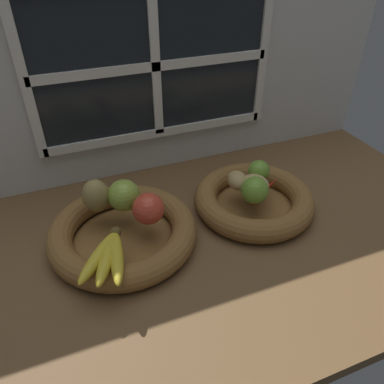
# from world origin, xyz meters

# --- Properties ---
(ground_plane) EXTENTS (1.40, 0.90, 0.03)m
(ground_plane) POSITION_xyz_m (0.00, 0.00, -0.01)
(ground_plane) COLOR brown
(back_wall) EXTENTS (1.40, 0.05, 0.55)m
(back_wall) POSITION_xyz_m (0.00, 0.30, 0.28)
(back_wall) COLOR silver
(back_wall) RESTS_ON ground_plane
(fruit_bowl_left) EXTENTS (0.34, 0.34, 0.06)m
(fruit_bowl_left) POSITION_xyz_m (-0.18, -0.01, 0.03)
(fruit_bowl_left) COLOR brown
(fruit_bowl_left) RESTS_ON ground_plane
(fruit_bowl_right) EXTENTS (0.31, 0.31, 0.06)m
(fruit_bowl_right) POSITION_xyz_m (0.16, -0.01, 0.03)
(fruit_bowl_right) COLOR brown
(fruit_bowl_right) RESTS_ON ground_plane
(apple_green_back) EXTENTS (0.08, 0.08, 0.08)m
(apple_green_back) POSITION_xyz_m (-0.16, 0.04, 0.10)
(apple_green_back) COLOR #8CAD3D
(apple_green_back) RESTS_ON fruit_bowl_left
(apple_red_right) EXTENTS (0.07, 0.07, 0.07)m
(apple_red_right) POSITION_xyz_m (-0.12, -0.02, 0.09)
(apple_red_right) COLOR #CC422D
(apple_red_right) RESTS_ON fruit_bowl_left
(pear_brown) EXTENTS (0.09, 0.09, 0.08)m
(pear_brown) POSITION_xyz_m (-0.22, 0.06, 0.10)
(pear_brown) COLOR olive
(pear_brown) RESTS_ON fruit_bowl_left
(banana_bunch_front) EXTENTS (0.12, 0.16, 0.03)m
(banana_bunch_front) POSITION_xyz_m (-0.23, -0.11, 0.07)
(banana_bunch_front) COLOR gold
(banana_bunch_front) RESTS_ON fruit_bowl_left
(potato_oblong) EXTENTS (0.06, 0.07, 0.04)m
(potato_oblong) POSITION_xyz_m (0.13, 0.02, 0.08)
(potato_oblong) COLOR tan
(potato_oblong) RESTS_ON fruit_bowl_right
(potato_large) EXTENTS (0.08, 0.09, 0.04)m
(potato_large) POSITION_xyz_m (0.16, -0.01, 0.08)
(potato_large) COLOR tan
(potato_large) RESTS_ON fruit_bowl_right
(lime_near) EXTENTS (0.07, 0.07, 0.07)m
(lime_near) POSITION_xyz_m (0.14, -0.05, 0.09)
(lime_near) COLOR #6B9E33
(lime_near) RESTS_ON fruit_bowl_right
(lime_far) EXTENTS (0.06, 0.06, 0.06)m
(lime_far) POSITION_xyz_m (0.19, 0.03, 0.09)
(lime_far) COLOR #6B9E33
(lime_far) RESTS_ON fruit_bowl_right
(chili_pepper) EXTENTS (0.12, 0.08, 0.02)m
(chili_pepper) POSITION_xyz_m (0.18, -0.02, 0.07)
(chili_pepper) COLOR red
(chili_pepper) RESTS_ON fruit_bowl_right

